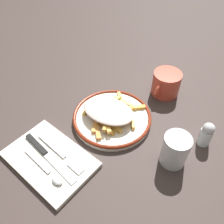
{
  "coord_description": "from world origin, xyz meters",
  "views": [
    {
      "loc": [
        0.39,
        0.3,
        0.55
      ],
      "look_at": [
        0.0,
        0.0,
        0.04
      ],
      "focal_mm": 37.41,
      "sensor_mm": 36.0,
      "label": 1
    }
  ],
  "objects_px": {
    "fork": "(60,153)",
    "coffee_mug": "(166,83)",
    "spoon": "(49,172)",
    "water_glass": "(175,150)",
    "knife": "(45,153)",
    "fries_heap": "(109,112)",
    "plate": "(112,117)",
    "napkin": "(50,159)",
    "salt_shaker": "(206,134)"
  },
  "relations": [
    {
      "from": "water_glass",
      "to": "salt_shaker",
      "type": "distance_m",
      "value": 0.12
    },
    {
      "from": "spoon",
      "to": "knife",
      "type": "bearing_deg",
      "value": -120.91
    },
    {
      "from": "plate",
      "to": "napkin",
      "type": "bearing_deg",
      "value": -10.07
    },
    {
      "from": "fries_heap",
      "to": "knife",
      "type": "bearing_deg",
      "value": -14.07
    },
    {
      "from": "water_glass",
      "to": "salt_shaker",
      "type": "relative_size",
      "value": 1.19
    },
    {
      "from": "fork",
      "to": "spoon",
      "type": "distance_m",
      "value": 0.06
    },
    {
      "from": "plate",
      "to": "spoon",
      "type": "bearing_deg",
      "value": -0.98
    },
    {
      "from": "water_glass",
      "to": "knife",
      "type": "bearing_deg",
      "value": -53.48
    },
    {
      "from": "water_glass",
      "to": "salt_shaker",
      "type": "bearing_deg",
      "value": 158.87
    },
    {
      "from": "napkin",
      "to": "fork",
      "type": "distance_m",
      "value": 0.03
    },
    {
      "from": "fork",
      "to": "spoon",
      "type": "height_order",
      "value": "spoon"
    },
    {
      "from": "plate",
      "to": "fries_heap",
      "type": "distance_m",
      "value": 0.03
    },
    {
      "from": "coffee_mug",
      "to": "salt_shaker",
      "type": "bearing_deg",
      "value": 57.87
    },
    {
      "from": "napkin",
      "to": "salt_shaker",
      "type": "relative_size",
      "value": 3.01
    },
    {
      "from": "knife",
      "to": "coffee_mug",
      "type": "distance_m",
      "value": 0.45
    },
    {
      "from": "fries_heap",
      "to": "fork",
      "type": "height_order",
      "value": "fries_heap"
    },
    {
      "from": "salt_shaker",
      "to": "spoon",
      "type": "bearing_deg",
      "value": -37.49
    },
    {
      "from": "fries_heap",
      "to": "coffee_mug",
      "type": "relative_size",
      "value": 1.65
    },
    {
      "from": "fries_heap",
      "to": "plate",
      "type": "bearing_deg",
      "value": 143.35
    },
    {
      "from": "napkin",
      "to": "water_glass",
      "type": "relative_size",
      "value": 2.52
    },
    {
      "from": "fries_heap",
      "to": "salt_shaker",
      "type": "distance_m",
      "value": 0.28
    },
    {
      "from": "coffee_mug",
      "to": "knife",
      "type": "bearing_deg",
      "value": -15.62
    },
    {
      "from": "spoon",
      "to": "water_glass",
      "type": "xyz_separation_m",
      "value": [
        -0.24,
        0.22,
        0.03
      ]
    },
    {
      "from": "fries_heap",
      "to": "salt_shaker",
      "type": "relative_size",
      "value": 2.53
    },
    {
      "from": "spoon",
      "to": "coffee_mug",
      "type": "height_order",
      "value": "coffee_mug"
    },
    {
      "from": "fork",
      "to": "knife",
      "type": "bearing_deg",
      "value": -50.78
    },
    {
      "from": "napkin",
      "to": "water_glass",
      "type": "xyz_separation_m",
      "value": [
        -0.21,
        0.26,
        0.04
      ]
    },
    {
      "from": "knife",
      "to": "coffee_mug",
      "type": "xyz_separation_m",
      "value": [
        -0.44,
        0.12,
        0.02
      ]
    },
    {
      "from": "napkin",
      "to": "spoon",
      "type": "distance_m",
      "value": 0.05
    },
    {
      "from": "knife",
      "to": "salt_shaker",
      "type": "relative_size",
      "value": 2.66
    },
    {
      "from": "coffee_mug",
      "to": "salt_shaker",
      "type": "relative_size",
      "value": 1.53
    },
    {
      "from": "napkin",
      "to": "knife",
      "type": "bearing_deg",
      "value": -95.85
    },
    {
      "from": "fork",
      "to": "water_glass",
      "type": "distance_m",
      "value": 0.31
    },
    {
      "from": "napkin",
      "to": "water_glass",
      "type": "distance_m",
      "value": 0.33
    },
    {
      "from": "fries_heap",
      "to": "coffee_mug",
      "type": "distance_m",
      "value": 0.23
    },
    {
      "from": "fries_heap",
      "to": "fork",
      "type": "bearing_deg",
      "value": -6.77
    },
    {
      "from": "spoon",
      "to": "napkin",
      "type": "bearing_deg",
      "value": -130.92
    },
    {
      "from": "water_glass",
      "to": "napkin",
      "type": "bearing_deg",
      "value": -51.26
    },
    {
      "from": "fork",
      "to": "water_glass",
      "type": "height_order",
      "value": "water_glass"
    },
    {
      "from": "fork",
      "to": "water_glass",
      "type": "xyz_separation_m",
      "value": [
        -0.18,
        0.25,
        0.03
      ]
    },
    {
      "from": "plate",
      "to": "napkin",
      "type": "distance_m",
      "value": 0.22
    },
    {
      "from": "spoon",
      "to": "fork",
      "type": "bearing_deg",
      "value": -158.47
    },
    {
      "from": "coffee_mug",
      "to": "salt_shaker",
      "type": "distance_m",
      "value": 0.23
    },
    {
      "from": "plate",
      "to": "knife",
      "type": "height_order",
      "value": "same"
    },
    {
      "from": "fork",
      "to": "knife",
      "type": "xyz_separation_m",
      "value": [
        0.03,
        -0.03,
        0.0
      ]
    },
    {
      "from": "napkin",
      "to": "fork",
      "type": "relative_size",
      "value": 1.35
    },
    {
      "from": "water_glass",
      "to": "fries_heap",
      "type": "bearing_deg",
      "value": -91.94
    },
    {
      "from": "napkin",
      "to": "coffee_mug",
      "type": "relative_size",
      "value": 1.96
    },
    {
      "from": "fork",
      "to": "coffee_mug",
      "type": "height_order",
      "value": "coffee_mug"
    },
    {
      "from": "fries_heap",
      "to": "napkin",
      "type": "relative_size",
      "value": 0.84
    }
  ]
}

